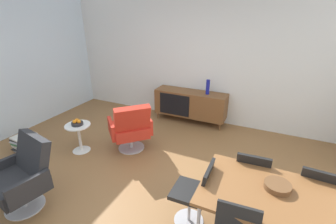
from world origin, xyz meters
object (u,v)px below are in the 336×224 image
object	(u,v)px
sideboard	(190,104)
dining_table	(284,201)
lounge_chair_red	(131,127)
wooden_bowl_on_table	(278,186)
side_table_round	(79,135)
fruit_bowl	(77,123)
magazine_stack	(25,142)
dining_chair_back_right	(314,193)
armchair_black_shell	(23,175)
dining_chair_near_window	(195,192)
dining_chair_back_left	(251,176)
vase_cobalt	(208,87)

from	to	relation	value
sideboard	dining_table	size ratio (longest dim) A/B	1.00
sideboard	lounge_chair_red	bearing A→B (deg)	-108.49
sideboard	dining_table	bearing A→B (deg)	-54.26
dining_table	wooden_bowl_on_table	bearing A→B (deg)	126.81
sideboard	dining_table	distance (m)	3.31
side_table_round	fruit_bowl	xyz separation A→B (m)	(-0.00, 0.00, 0.24)
dining_table	magazine_stack	size ratio (longest dim) A/B	3.84
dining_table	fruit_bowl	xyz separation A→B (m)	(-3.30, 0.66, -0.14)
sideboard	lounge_chair_red	xyz separation A→B (m)	(-0.54, -1.60, 0.03)
lounge_chair_red	dining_table	bearing A→B (deg)	-23.58
dining_chair_back_right	magazine_stack	xyz separation A→B (m)	(-4.62, -0.28, -0.33)
dining_table	armchair_black_shell	distance (m)	3.03
sideboard	lounge_chair_red	world-z (taller)	lounge_chair_red
armchair_black_shell	dining_chair_near_window	bearing A→B (deg)	16.93
dining_chair_back_left	magazine_stack	bearing A→B (deg)	-175.88
dining_chair_back_left	fruit_bowl	world-z (taller)	dining_chair_back_left
dining_table	dining_chair_back_right	size ratio (longest dim) A/B	1.87
lounge_chair_red	magazine_stack	bearing A→B (deg)	-156.21
sideboard	magazine_stack	world-z (taller)	sideboard
dining_chair_back_right	fruit_bowl	xyz separation A→B (m)	(-3.65, 0.11, 0.09)
armchair_black_shell	magazine_stack	bearing A→B (deg)	145.44
dining_table	fruit_bowl	size ratio (longest dim) A/B	8.00
dining_chair_back_right	dining_chair_back_left	distance (m)	0.69
vase_cobalt	magazine_stack	size ratio (longest dim) A/B	0.75
magazine_stack	side_table_round	bearing A→B (deg)	21.71
wooden_bowl_on_table	dining_table	bearing A→B (deg)	-53.19
sideboard	fruit_bowl	size ratio (longest dim) A/B	8.00
dining_chair_near_window	magazine_stack	world-z (taller)	dining_chair_near_window
dining_chair_back_left	armchair_black_shell	distance (m)	2.87
wooden_bowl_on_table	dining_chair_back_left	bearing A→B (deg)	120.64
wooden_bowl_on_table	magazine_stack	xyz separation A→B (m)	(-4.20, 0.18, -0.63)
dining_chair_near_window	magazine_stack	size ratio (longest dim) A/B	2.05
dining_table	dining_chair_near_window	xyz separation A→B (m)	(-0.89, 0.00, -0.23)
lounge_chair_red	vase_cobalt	bearing A→B (deg)	60.37
side_table_round	dining_chair_back_left	bearing A→B (deg)	-2.04
dining_chair_back_right	lounge_chair_red	bearing A→B (deg)	169.60
lounge_chair_red	side_table_round	distance (m)	0.94
side_table_round	dining_chair_back_right	bearing A→B (deg)	-1.65
dining_chair_back_left	armchair_black_shell	size ratio (longest dim) A/B	0.90
dining_chair_back_left	armchair_black_shell	bearing A→B (deg)	-155.55
dining_chair_near_window	armchair_black_shell	size ratio (longest dim) A/B	0.90
dining_chair_back_right	fruit_bowl	size ratio (longest dim) A/B	4.28
sideboard	fruit_bowl	world-z (taller)	sideboard
sideboard	dining_chair_back_right	distance (m)	3.11
vase_cobalt	armchair_black_shell	bearing A→B (deg)	-113.09
sideboard	dining_chair_back_left	distance (m)	2.64
side_table_round	magazine_stack	world-z (taller)	side_table_round
lounge_chair_red	side_table_round	bearing A→B (deg)	-153.87
dining_table	lounge_chair_red	world-z (taller)	lounge_chair_red
sideboard	vase_cobalt	xyz separation A→B (m)	(0.38, 0.00, 0.44)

